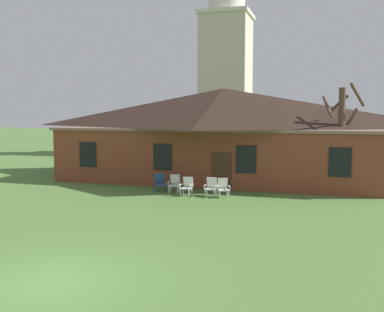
{
  "coord_description": "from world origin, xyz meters",
  "views": [
    {
      "loc": [
        6.51,
        -9.15,
        4.25
      ],
      "look_at": [
        1.06,
        8.69,
        2.43
      ],
      "focal_mm": 41.12,
      "sensor_mm": 36.0,
      "label": 1
    }
  ],
  "objects_px": {
    "lawn_chair_left_end": "(187,186)",
    "lawn_chair_middle": "(211,187)",
    "lawn_chair_right_end": "(223,187)",
    "lawn_chair_by_porch": "(160,182)",
    "lawn_chair_near_door": "(175,183)"
  },
  "relations": [
    {
      "from": "lawn_chair_right_end",
      "to": "lawn_chair_left_end",
      "type": "bearing_deg",
      "value": -177.66
    },
    {
      "from": "lawn_chair_left_end",
      "to": "lawn_chair_right_end",
      "type": "height_order",
      "value": "same"
    },
    {
      "from": "lawn_chair_left_end",
      "to": "lawn_chair_middle",
      "type": "distance_m",
      "value": 1.26
    },
    {
      "from": "lawn_chair_middle",
      "to": "lawn_chair_right_end",
      "type": "xyz_separation_m",
      "value": [
        0.65,
        -0.08,
        0.0
      ]
    },
    {
      "from": "lawn_chair_near_door",
      "to": "lawn_chair_right_end",
      "type": "height_order",
      "value": "same"
    },
    {
      "from": "lawn_chair_by_porch",
      "to": "lawn_chair_left_end",
      "type": "relative_size",
      "value": 1.0
    },
    {
      "from": "lawn_chair_by_porch",
      "to": "lawn_chair_near_door",
      "type": "xyz_separation_m",
      "value": [
        0.91,
        -0.13,
        0.0
      ]
    },
    {
      "from": "lawn_chair_near_door",
      "to": "lawn_chair_left_end",
      "type": "height_order",
      "value": "same"
    },
    {
      "from": "lawn_chair_middle",
      "to": "lawn_chair_right_end",
      "type": "height_order",
      "value": "same"
    },
    {
      "from": "lawn_chair_middle",
      "to": "lawn_chair_right_end",
      "type": "bearing_deg",
      "value": -7.27
    },
    {
      "from": "lawn_chair_left_end",
      "to": "lawn_chair_right_end",
      "type": "distance_m",
      "value": 1.9
    },
    {
      "from": "lawn_chair_by_porch",
      "to": "lawn_chair_middle",
      "type": "distance_m",
      "value": 3.13
    },
    {
      "from": "lawn_chair_by_porch",
      "to": "lawn_chair_middle",
      "type": "xyz_separation_m",
      "value": [
        3.07,
        -0.62,
        0.0
      ]
    },
    {
      "from": "lawn_chair_right_end",
      "to": "lawn_chair_middle",
      "type": "bearing_deg",
      "value": 172.73
    },
    {
      "from": "lawn_chair_near_door",
      "to": "lawn_chair_middle",
      "type": "relative_size",
      "value": 1.0
    }
  ]
}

